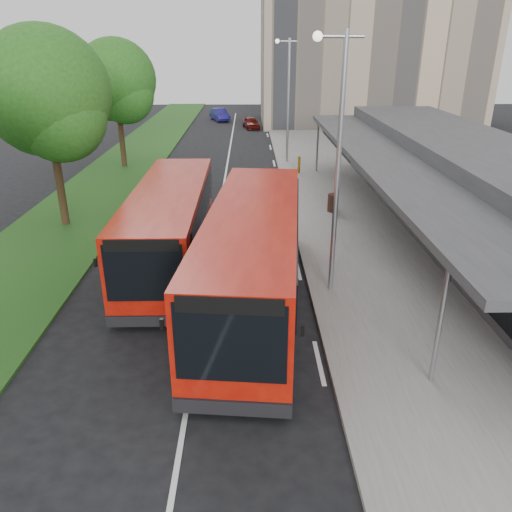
{
  "coord_description": "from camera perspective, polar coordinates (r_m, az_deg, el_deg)",
  "views": [
    {
      "loc": [
        1.45,
        -12.99,
        7.73
      ],
      "look_at": [
        1.69,
        1.7,
        1.5
      ],
      "focal_mm": 35.0,
      "sensor_mm": 36.0,
      "label": 1
    }
  ],
  "objects": [
    {
      "name": "ground",
      "position": [
        15.19,
        -6.35,
        -7.77
      ],
      "size": [
        120.0,
        120.0,
        0.0
      ],
      "primitive_type": "plane",
      "color": "black",
      "rests_on": "ground"
    },
    {
      "name": "pavement",
      "position": [
        34.17,
        6.84,
        9.88
      ],
      "size": [
        5.0,
        80.0,
        0.15
      ],
      "primitive_type": "cube",
      "color": "slate",
      "rests_on": "ground"
    },
    {
      "name": "grass_verge",
      "position": [
        34.91,
        -15.14,
        9.49
      ],
      "size": [
        5.0,
        80.0,
        0.1
      ],
      "primitive_type": "cube",
      "color": "#214E19",
      "rests_on": "ground"
    },
    {
      "name": "lane_centre_line",
      "position": [
        29.07,
        -3.8,
        7.53
      ],
      "size": [
        0.12,
        70.0,
        0.01
      ],
      "primitive_type": "cube",
      "color": "silver",
      "rests_on": "ground"
    },
    {
      "name": "kerb_dashes",
      "position": [
        32.96,
        2.33,
        9.42
      ],
      "size": [
        0.12,
        56.0,
        0.01
      ],
      "color": "silver",
      "rests_on": "ground"
    },
    {
      "name": "office_block",
      "position": [
        56.42,
        13.03,
        23.75
      ],
      "size": [
        22.0,
        12.0,
        18.0
      ],
      "primitive_type": "cube",
      "color": "tan",
      "rests_on": "ground"
    },
    {
      "name": "station_building",
      "position": [
        23.69,
        22.67,
        7.32
      ],
      "size": [
        7.7,
        26.0,
        4.0
      ],
      "color": "#323234",
      "rests_on": "ground"
    },
    {
      "name": "tree_mid",
      "position": [
        23.71,
        -22.79,
        16.06
      ],
      "size": [
        5.36,
        5.36,
        8.62
      ],
      "color": "black",
      "rests_on": "ground"
    },
    {
      "name": "tree_far",
      "position": [
        35.16,
        -15.68,
        18.28
      ],
      "size": [
        5.13,
        5.13,
        8.25
      ],
      "color": "black",
      "rests_on": "ground"
    },
    {
      "name": "lamp_post_near",
      "position": [
        15.52,
        9.15,
        11.51
      ],
      "size": [
        1.44,
        0.28,
        8.0
      ],
      "color": "gray",
      "rests_on": "pavement"
    },
    {
      "name": "lamp_post_far",
      "position": [
        35.22,
        3.58,
        18.04
      ],
      "size": [
        1.44,
        0.28,
        8.0
      ],
      "color": "gray",
      "rests_on": "pavement"
    },
    {
      "name": "bus_main",
      "position": [
        15.52,
        -0.32,
        -0.21
      ],
      "size": [
        3.88,
        11.36,
        3.16
      ],
      "rotation": [
        0.0,
        0.0,
        -0.1
      ],
      "color": "#B11A09",
      "rests_on": "ground"
    },
    {
      "name": "bus_second",
      "position": [
        18.98,
        -9.73,
        3.48
      ],
      "size": [
        2.81,
        10.36,
        2.93
      ],
      "rotation": [
        0.0,
        0.0,
        0.0
      ],
      "color": "#B11A09",
      "rests_on": "ground"
    },
    {
      "name": "litter_bin",
      "position": [
        24.88,
        8.74,
        6.04
      ],
      "size": [
        0.64,
        0.64,
        0.88
      ],
      "primitive_type": "cylinder",
      "rotation": [
        0.0,
        0.0,
        0.42
      ],
      "color": "#361D16",
      "rests_on": "pavement"
    },
    {
      "name": "bollard",
      "position": [
        32.44,
        4.93,
        10.34
      ],
      "size": [
        0.21,
        0.21,
        1.05
      ],
      "primitive_type": "cylinder",
      "rotation": [
        0.0,
        0.0,
        -0.29
      ],
      "color": "#E4A70C",
      "rests_on": "pavement"
    },
    {
      "name": "car_near",
      "position": [
        51.52,
        -0.57,
        14.99
      ],
      "size": [
        1.94,
        3.5,
        1.13
      ],
      "primitive_type": "imported",
      "rotation": [
        0.0,
        0.0,
        0.19
      ],
      "color": "#54100C",
      "rests_on": "ground"
    },
    {
      "name": "car_far",
      "position": [
        57.21,
        -4.19,
        15.82
      ],
      "size": [
        2.54,
        4.15,
        1.29
      ],
      "primitive_type": "imported",
      "rotation": [
        0.0,
        0.0,
        0.32
      ],
      "color": "navy",
      "rests_on": "ground"
    }
  ]
}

